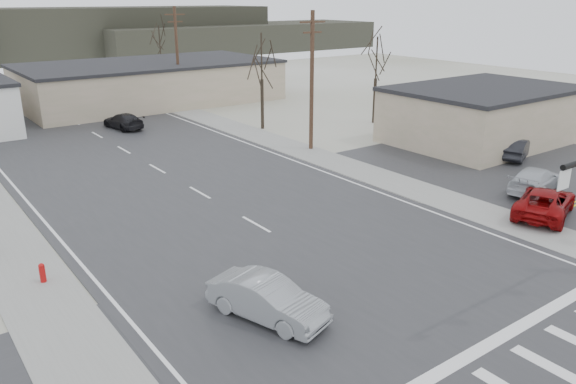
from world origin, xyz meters
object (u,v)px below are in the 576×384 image
(car_far_a, at_px, (123,121))
(car_parked_red, at_px, (545,202))
(car_parked_dark_b, at_px, (516,148))
(fire_hydrant, at_px, (42,273))
(car_far_b, at_px, (13,90))
(sedan_crossing, at_px, (267,299))
(car_parked_silver, at_px, (535,180))

(car_far_a, relative_size, car_parked_red, 0.86)
(car_parked_dark_b, bearing_deg, fire_hydrant, 66.87)
(fire_hydrant, relative_size, car_far_a, 0.19)
(car_far_b, bearing_deg, car_parked_red, -88.61)
(car_far_a, bearing_deg, sedan_crossing, 68.79)
(car_far_a, xyz_separation_m, car_parked_silver, (13.27, -30.46, 0.04))
(car_parked_red, distance_m, car_parked_silver, 3.97)
(car_parked_silver, bearing_deg, fire_hydrant, 64.84)
(fire_hydrant, bearing_deg, car_parked_silver, -11.82)
(car_far_a, distance_m, car_parked_red, 34.39)
(car_far_b, xyz_separation_m, car_parked_red, (14.18, -56.00, -0.06))
(car_far_a, relative_size, car_parked_silver, 0.92)
(car_far_b, relative_size, car_parked_silver, 0.93)
(sedan_crossing, bearing_deg, car_far_a, 59.29)
(sedan_crossing, relative_size, car_far_a, 0.99)
(car_parked_dark_b, relative_size, car_parked_silver, 0.87)
(fire_hydrant, distance_m, sedan_crossing, 9.46)
(car_far_a, xyz_separation_m, car_far_b, (-4.06, 23.13, 0.12))
(car_far_b, relative_size, car_parked_red, 0.87)
(car_far_a, bearing_deg, car_parked_silver, 104.69)
(sedan_crossing, xyz_separation_m, car_far_a, (7.13, 32.49, -0.08))
(fire_hydrant, bearing_deg, car_parked_red, -18.93)
(fire_hydrant, xyz_separation_m, car_far_b, (8.81, 48.12, 0.38))
(car_far_b, bearing_deg, car_parked_silver, -84.90)
(car_far_b, bearing_deg, car_far_a, -92.85)
(sedan_crossing, height_order, car_parked_silver, sedan_crossing)
(car_parked_red, bearing_deg, fire_hydrant, 50.81)
(car_parked_dark_b, xyz_separation_m, car_parked_silver, (-5.60, -4.83, 0.01))
(car_far_b, distance_m, car_parked_silver, 56.32)
(car_far_a, xyz_separation_m, car_parked_red, (10.11, -32.87, 0.06))
(fire_hydrant, xyz_separation_m, car_parked_dark_b, (31.74, -0.64, 0.29))
(sedan_crossing, xyz_separation_m, car_parked_silver, (20.39, 2.03, -0.04))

